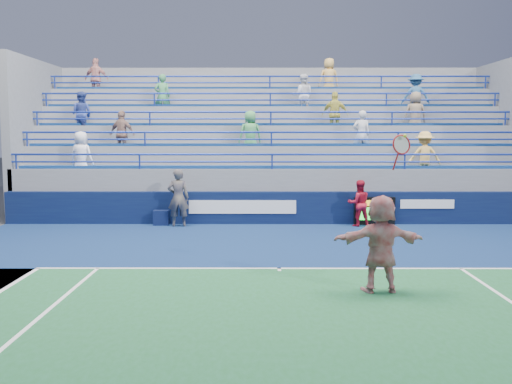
{
  "coord_description": "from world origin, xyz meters",
  "views": [
    {
      "loc": [
        -0.48,
        -12.61,
        3.05
      ],
      "look_at": [
        -0.53,
        2.5,
        1.5
      ],
      "focal_mm": 40.0,
      "sensor_mm": 36.0,
      "label": 1
    }
  ],
  "objects_px": {
    "judge_chair": "(162,216)",
    "tennis_player": "(381,243)",
    "serve_speed_board": "(374,211)",
    "ball_girl": "(359,203)",
    "line_judge": "(178,198)"
  },
  "relations": [
    {
      "from": "judge_chair",
      "to": "line_judge",
      "type": "height_order",
      "value": "line_judge"
    },
    {
      "from": "judge_chair",
      "to": "ball_girl",
      "type": "xyz_separation_m",
      "value": [
        6.56,
        -0.28,
        0.48
      ]
    },
    {
      "from": "line_judge",
      "to": "ball_girl",
      "type": "distance_m",
      "value": 5.94
    },
    {
      "from": "judge_chair",
      "to": "ball_girl",
      "type": "relative_size",
      "value": 0.59
    },
    {
      "from": "serve_speed_board",
      "to": "ball_girl",
      "type": "distance_m",
      "value": 0.69
    },
    {
      "from": "judge_chair",
      "to": "line_judge",
      "type": "bearing_deg",
      "value": -29.22
    },
    {
      "from": "serve_speed_board",
      "to": "judge_chair",
      "type": "distance_m",
      "value": 7.13
    },
    {
      "from": "judge_chair",
      "to": "tennis_player",
      "type": "height_order",
      "value": "tennis_player"
    },
    {
      "from": "serve_speed_board",
      "to": "line_judge",
      "type": "xyz_separation_m",
      "value": [
        -6.51,
        -0.33,
        0.48
      ]
    },
    {
      "from": "judge_chair",
      "to": "line_judge",
      "type": "relative_size",
      "value": 0.47
    },
    {
      "from": "serve_speed_board",
      "to": "ball_girl",
      "type": "height_order",
      "value": "ball_girl"
    },
    {
      "from": "judge_chair",
      "to": "tennis_player",
      "type": "relative_size",
      "value": 0.3
    },
    {
      "from": "line_judge",
      "to": "ball_girl",
      "type": "relative_size",
      "value": 1.24
    },
    {
      "from": "tennis_player",
      "to": "line_judge",
      "type": "relative_size",
      "value": 1.59
    },
    {
      "from": "judge_chair",
      "to": "ball_girl",
      "type": "distance_m",
      "value": 6.58
    }
  ]
}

